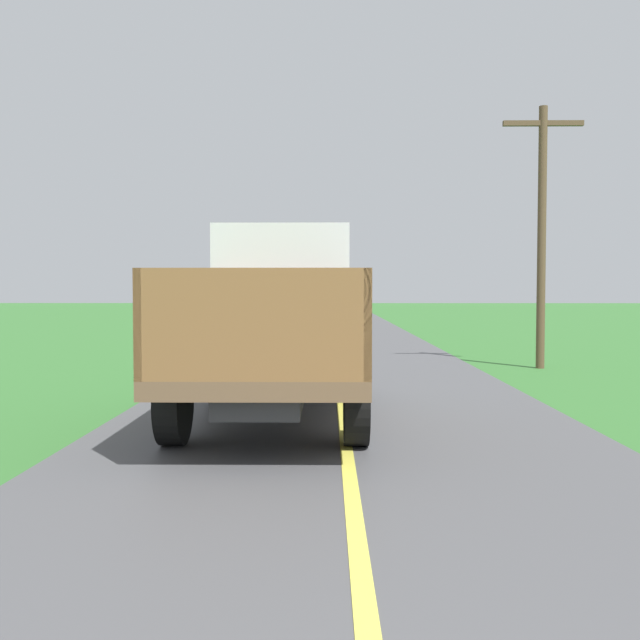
# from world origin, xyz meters

# --- Properties ---
(banana_truck_near) EXTENTS (2.38, 5.82, 2.80)m
(banana_truck_near) POSITION_xyz_m (-0.96, 10.78, 1.48)
(banana_truck_near) COLOR #2D2D30
(banana_truck_near) RESTS_ON road_surface
(utility_pole_roadside) EXTENTS (1.88, 0.20, 6.18)m
(utility_pole_roadside) POSITION_xyz_m (4.85, 17.08, 3.35)
(utility_pole_roadside) COLOR brown
(utility_pole_roadside) RESTS_ON ground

